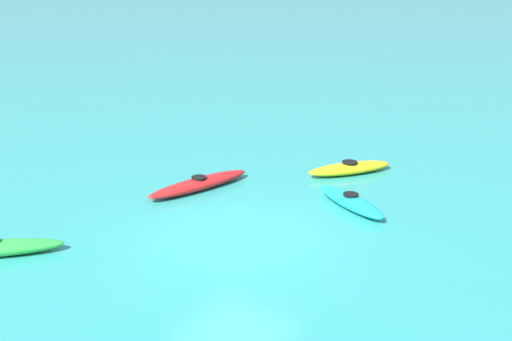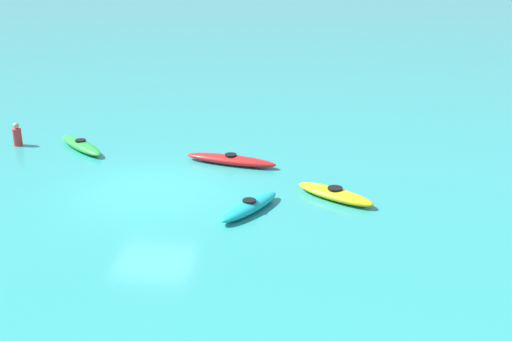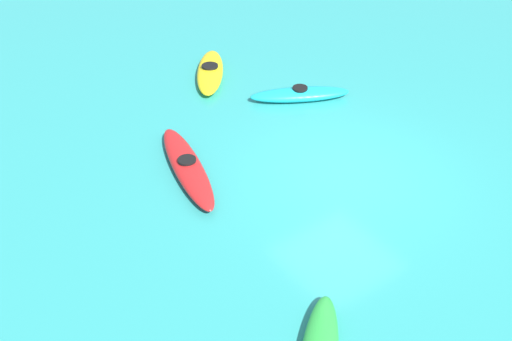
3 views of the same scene
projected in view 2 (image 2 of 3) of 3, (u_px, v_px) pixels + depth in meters
ground_plane at (151, 191)px, 20.62m from camera, size 600.00×600.00×0.00m
kayak_red at (231, 160)px, 22.91m from camera, size 3.35×1.44×0.37m
kayak_cyan at (249, 206)px, 19.01m from camera, size 1.80×2.59×0.37m
kayak_yellow at (335, 194)px, 19.92m from camera, size 2.57×2.11×0.37m
kayak_green at (81, 145)px, 24.50m from camera, size 2.54×2.58×0.37m
person_near_shore at (17, 135)px, 24.88m from camera, size 0.45×0.45×0.88m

